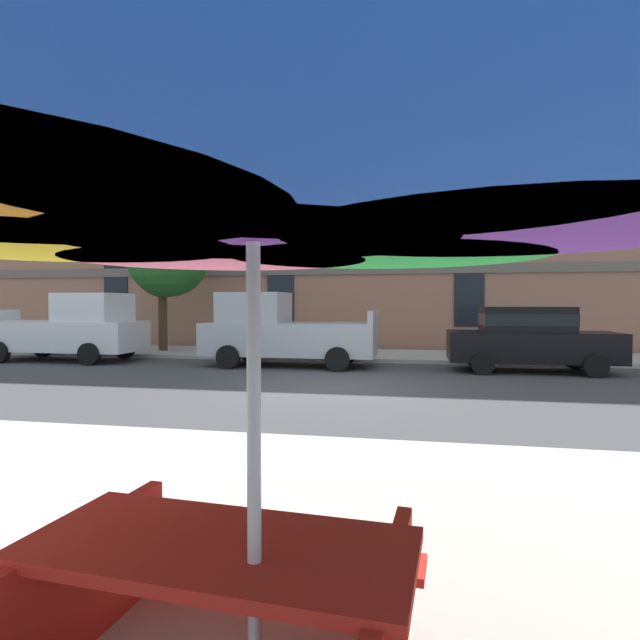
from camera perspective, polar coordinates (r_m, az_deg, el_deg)
The scene contains 9 objects.
ground_plane at distance 11.34m, azimuth 1.68°, elevation -7.63°, with size 120.00×120.00×0.00m, color #424244.
sidewalk_far at distance 18.02m, azimuth 5.15°, elevation -3.92°, with size 56.00×3.60×0.12m, color #B2ADA3.
apartment_building at distance 27.22m, azimuth 7.02°, elevation 18.33°, with size 44.20×12.08×19.20m.
pickup_white at distance 18.48m, azimuth -26.10°, elevation -0.95°, with size 5.10×2.12×2.20m.
pickup_silver at distance 15.29m, azimuth -4.24°, elevation -1.31°, with size 5.10×2.12×2.20m.
sedan_black at distance 15.07m, azimuth 22.30°, elevation -1.78°, with size 4.40×1.98×1.78m.
street_tree_left at distance 19.77m, azimuth -16.74°, elevation 6.37°, with size 2.98×3.04×5.05m.
patio_umbrella at distance 2.20m, azimuth -7.49°, elevation 13.42°, with size 3.78×3.51×2.56m.
picnic_table at distance 2.73m, azimuth -11.20°, elevation -28.44°, with size 1.91×1.65×0.77m.
Camera 1 is at (1.79, -11.04, 1.86)m, focal length 28.66 mm.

